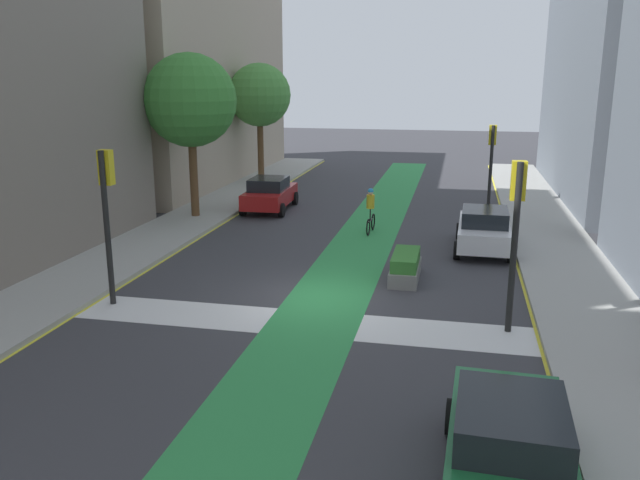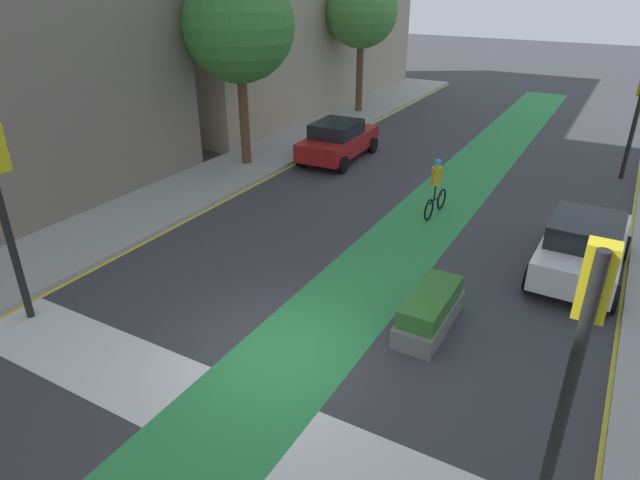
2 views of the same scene
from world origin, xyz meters
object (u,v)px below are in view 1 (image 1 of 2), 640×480
at_px(traffic_signal_near_right, 516,214).
at_px(street_tree_near, 190,101).
at_px(car_white_right_far, 484,229).
at_px(cyclist_in_lane, 371,210).
at_px(street_tree_far, 259,95).
at_px(median_planter, 405,267).
at_px(car_red_left_far, 270,194).
at_px(traffic_signal_far_right, 492,149).
at_px(car_green_right_near, 509,446).
at_px(traffic_signal_near_left, 107,198).

xyz_separation_m(traffic_signal_near_right, street_tree_near, (-12.80, 10.54, 2.19)).
distance_m(traffic_signal_near_right, car_white_right_far, 7.99).
xyz_separation_m(cyclist_in_lane, street_tree_far, (-8.08, 11.23, 4.13)).
bearing_deg(street_tree_far, car_white_right_far, -46.25).
relative_size(car_white_right_far, median_planter, 1.86).
distance_m(car_red_left_far, street_tree_near, 5.72).
relative_size(traffic_signal_far_right, street_tree_near, 0.56).
height_order(traffic_signal_near_right, car_green_right_near, traffic_signal_near_right).
xyz_separation_m(street_tree_near, street_tree_far, (-0.07, 10.17, -0.07)).
height_order(car_red_left_far, street_tree_near, street_tree_near).
xyz_separation_m(car_red_left_far, cyclist_in_lane, (5.29, -3.56, 0.17)).
relative_size(traffic_signal_near_left, street_tree_near, 0.61).
bearing_deg(traffic_signal_near_right, car_white_right_far, 92.90).
bearing_deg(traffic_signal_near_left, street_tree_far, 95.86).
xyz_separation_m(traffic_signal_near_right, traffic_signal_near_left, (-10.73, -0.24, 0.03)).
relative_size(cyclist_in_lane, median_planter, 0.81).
relative_size(traffic_signal_far_right, cyclist_in_lane, 2.11).
xyz_separation_m(car_red_left_far, street_tree_far, (-2.79, 7.68, 4.29)).
bearing_deg(cyclist_in_lane, car_green_right_near, -75.14).
bearing_deg(car_green_right_near, median_planter, 103.05).
distance_m(car_green_right_near, street_tree_far, 30.51).
distance_m(street_tree_far, median_planter, 20.35).
bearing_deg(car_white_right_far, traffic_signal_far_right, 86.64).
relative_size(car_red_left_far, median_planter, 1.87).
relative_size(traffic_signal_far_right, car_white_right_far, 0.93).
bearing_deg(cyclist_in_lane, traffic_signal_near_left, -121.40).
bearing_deg(traffic_signal_far_right, street_tree_near, -155.90).
bearing_deg(median_planter, car_green_right_near, -76.95).
distance_m(cyclist_in_lane, street_tree_far, 14.44).
height_order(traffic_signal_near_right, car_white_right_far, traffic_signal_near_right).
distance_m(traffic_signal_far_right, car_green_right_near, 23.23).
bearing_deg(car_green_right_near, car_red_left_far, 115.83).
bearing_deg(traffic_signal_near_right, traffic_signal_far_right, 89.58).
bearing_deg(traffic_signal_far_right, car_green_right_near, -91.45).
relative_size(traffic_signal_near_left, car_white_right_far, 1.01).
relative_size(car_green_right_near, car_white_right_far, 1.01).
relative_size(car_green_right_near, median_planter, 1.87).
xyz_separation_m(traffic_signal_near_left, street_tree_far, (-2.15, 20.95, 2.09)).
relative_size(street_tree_near, street_tree_far, 1.04).
distance_m(car_white_right_far, street_tree_far, 18.56).
bearing_deg(traffic_signal_far_right, cyclist_in_lane, -125.67).
bearing_deg(car_red_left_far, car_green_right_near, -64.17).
xyz_separation_m(traffic_signal_near_right, median_planter, (-2.89, 3.62, -2.58)).
bearing_deg(traffic_signal_near_left, cyclist_in_lane, 58.60).
height_order(traffic_signal_far_right, street_tree_near, street_tree_near).
height_order(cyclist_in_lane, street_tree_far, street_tree_far).
bearing_deg(street_tree_near, cyclist_in_lane, -7.54).
xyz_separation_m(car_green_right_near, street_tree_far, (-12.41, 27.54, 4.29)).
xyz_separation_m(traffic_signal_near_left, median_planter, (7.84, 3.86, -2.61)).
relative_size(traffic_signal_far_right, street_tree_far, 0.58).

